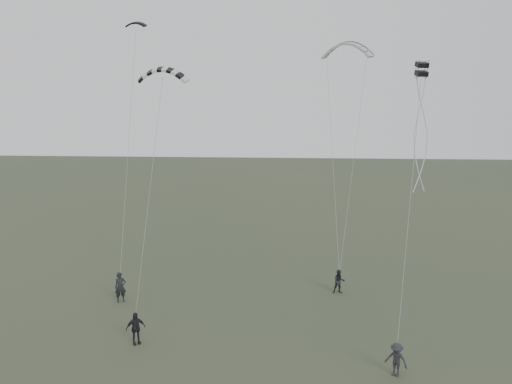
# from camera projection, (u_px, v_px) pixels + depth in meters

# --- Properties ---
(ground) EXTENTS (140.00, 140.00, 0.00)m
(ground) POSITION_uv_depth(u_px,v_px,m) (217.00, 342.00, 25.26)
(ground) COLOR #36432E
(ground) RESTS_ON ground
(flyer_left) EXTENTS (0.80, 0.69, 1.84)m
(flyer_left) POSITION_uv_depth(u_px,v_px,m) (120.00, 287.00, 29.95)
(flyer_left) COLOR black
(flyer_left) RESTS_ON ground
(flyer_right) EXTENTS (0.80, 0.66, 1.51)m
(flyer_right) POSITION_uv_depth(u_px,v_px,m) (339.00, 282.00, 31.26)
(flyer_right) COLOR black
(flyer_right) RESTS_ON ground
(flyer_center) EXTENTS (1.05, 0.85, 1.67)m
(flyer_center) POSITION_uv_depth(u_px,v_px,m) (136.00, 328.00, 24.98)
(flyer_center) COLOR black
(flyer_center) RESTS_ON ground
(flyer_far) EXTENTS (1.17, 1.02, 1.57)m
(flyer_far) POSITION_uv_depth(u_px,v_px,m) (396.00, 360.00, 22.17)
(flyer_far) COLOR #252529
(flyer_far) RESTS_ON ground
(kite_dark_small) EXTENTS (1.37, 0.64, 0.56)m
(kite_dark_small) POSITION_uv_depth(u_px,v_px,m) (136.00, 23.00, 31.69)
(kite_dark_small) COLOR black
(kite_dark_small) RESTS_ON flyer_left
(kite_pale_large) EXTENTS (4.01, 2.79, 1.74)m
(kite_pale_large) POSITION_uv_depth(u_px,v_px,m) (347.00, 44.00, 36.92)
(kite_pale_large) COLOR #B5B7BA
(kite_pale_large) RESTS_ON flyer_right
(kite_striped) EXTENTS (2.68, 1.02, 1.22)m
(kite_striped) POSITION_uv_depth(u_px,v_px,m) (162.00, 69.00, 26.57)
(kite_striped) COLOR black
(kite_striped) RESTS_ON flyer_center
(kite_box) EXTENTS (0.65, 0.77, 0.79)m
(kite_box) POSITION_uv_depth(u_px,v_px,m) (422.00, 69.00, 25.98)
(kite_box) COLOR black
(kite_box) RESTS_ON flyer_far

